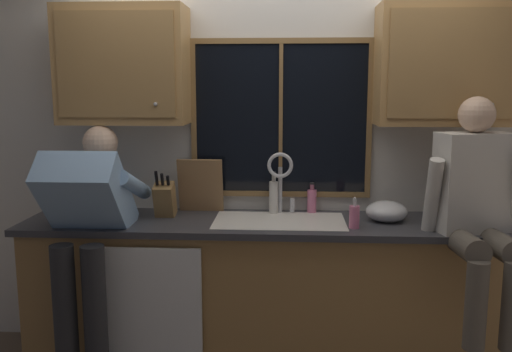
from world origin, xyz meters
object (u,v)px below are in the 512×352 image
object	(u,v)px
bottle_green_glass	(274,196)
bottle_tall_clear	(312,200)
knife_block	(165,200)
mixing_bowl	(387,211)
cutting_board	(200,186)
person_standing	(88,227)
soap_dispenser	(354,216)
person_sitting_on_counter	(477,203)

from	to	relation	value
bottle_green_glass	bottle_tall_clear	xyz separation A→B (m)	(0.25, 0.04, -0.03)
knife_block	mixing_bowl	world-z (taller)	knife_block
cutting_board	bottle_tall_clear	size ratio (longest dim) A/B	1.80
person_standing	soap_dispenser	size ratio (longest dim) A/B	8.16
mixing_bowl	person_standing	bearing A→B (deg)	-169.33
cutting_board	soap_dispenser	bearing A→B (deg)	-20.78
person_sitting_on_counter	cutting_board	xyz separation A→B (m)	(-1.61, 0.48, -0.01)
mixing_bowl	knife_block	bearing A→B (deg)	179.43
person_standing	soap_dispenser	world-z (taller)	person_standing
mixing_bowl	bottle_tall_clear	bearing A→B (deg)	156.53
mixing_bowl	bottle_tall_clear	xyz separation A→B (m)	(-0.45, 0.19, 0.02)
person_standing	bottle_tall_clear	world-z (taller)	person_standing
person_standing	bottle_green_glass	distance (m)	1.16
mixing_bowl	soap_dispenser	xyz separation A→B (m)	(-0.22, -0.19, 0.01)
person_sitting_on_counter	bottle_green_glass	distance (m)	1.22
knife_block	mixing_bowl	xyz separation A→B (m)	(1.38, -0.01, -0.05)
bottle_tall_clear	soap_dispenser	bearing A→B (deg)	-59.44
bottle_tall_clear	person_standing	bearing A→B (deg)	-158.03
cutting_board	soap_dispenser	xyz separation A→B (m)	(0.95, -0.36, -0.10)
soap_dispenser	bottle_tall_clear	size ratio (longest dim) A/B	0.93
person_sitting_on_counter	bottle_tall_clear	world-z (taller)	person_sitting_on_counter
bottle_green_glass	bottle_tall_clear	size ratio (longest dim) A/B	1.38
bottle_green_glass	person_sitting_on_counter	bearing A→B (deg)	-22.47
knife_block	soap_dispenser	xyz separation A→B (m)	(1.16, -0.21, -0.04)
cutting_board	bottle_green_glass	distance (m)	0.48
knife_block	soap_dispenser	world-z (taller)	knife_block
person_sitting_on_counter	soap_dispenser	size ratio (longest dim) A/B	6.86
mixing_bowl	soap_dispenser	size ratio (longest dim) A/B	1.37
person_standing	bottle_tall_clear	bearing A→B (deg)	21.97
person_sitting_on_counter	bottle_tall_clear	xyz separation A→B (m)	(-0.88, 0.51, -0.10)
mixing_bowl	bottle_green_glass	bearing A→B (deg)	167.73
person_sitting_on_counter	bottle_tall_clear	distance (m)	1.02
mixing_bowl	bottle_tall_clear	size ratio (longest dim) A/B	1.28
person_standing	person_sitting_on_counter	xyz separation A→B (m)	(2.18, 0.02, 0.16)
soap_dispenser	mixing_bowl	bearing A→B (deg)	41.46
person_standing	soap_dispenser	xyz separation A→B (m)	(1.53, 0.14, 0.05)
bottle_tall_clear	bottle_green_glass	bearing A→B (deg)	-169.98
person_standing	bottle_tall_clear	distance (m)	1.40
soap_dispenser	bottle_green_glass	world-z (taller)	bottle_green_glass
cutting_board	soap_dispenser	size ratio (longest dim) A/B	1.94
mixing_bowl	bottle_green_glass	world-z (taller)	bottle_green_glass
knife_block	mixing_bowl	size ratio (longest dim) A/B	1.27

